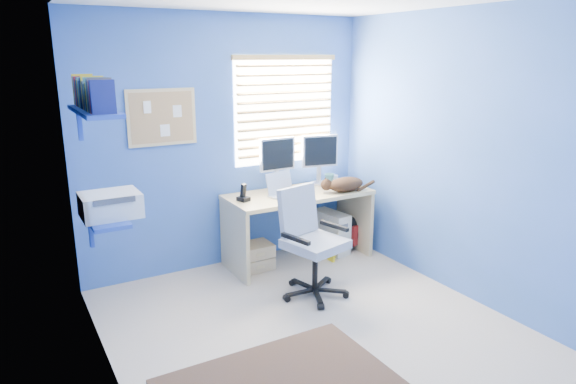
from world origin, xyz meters
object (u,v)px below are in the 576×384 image
laptop (288,186)px  cat (346,184)px  office_chair (311,256)px  desk (298,227)px  tower_pc (331,232)px

laptop → cat: laptop is taller
laptop → office_chair: 0.83m
cat → office_chair: bearing=-132.4°
laptop → office_chair: bearing=-116.5°
desk → cat: 0.66m
tower_pc → desk: bearing=177.0°
desk → tower_pc: desk is taller
laptop → desk: bearing=7.3°
tower_pc → office_chair: bearing=-142.1°
laptop → tower_pc: (0.61, 0.11, -0.62)m
tower_pc → office_chair: size_ratio=0.46×
laptop → tower_pc: size_ratio=0.73×
laptop → cat: size_ratio=0.80×
desk → cat: bearing=-22.9°
desk → cat: (0.45, -0.19, 0.44)m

